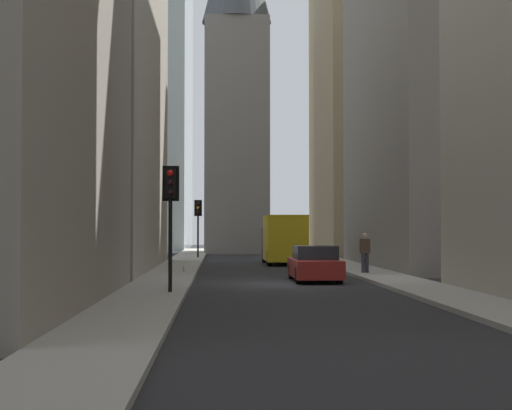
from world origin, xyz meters
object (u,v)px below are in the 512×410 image
delivery_truck (284,239)px  pedestrian (365,251)px  traffic_light_midblock (198,215)px  discarded_bottle (184,269)px  traffic_light_foreground (170,199)px  sedan_red (315,265)px

delivery_truck → pedestrian: bearing=-166.3°
traffic_light_midblock → discarded_bottle: (-17.19, 0.16, -2.75)m
delivery_truck → traffic_light_midblock: traffic_light_midblock is taller
traffic_light_midblock → delivery_truck: bearing=-144.1°
traffic_light_foreground → discarded_bottle: size_ratio=14.46×
discarded_bottle → sedan_red: bearing=-128.9°
traffic_light_foreground → pedestrian: 12.72m
delivery_truck → pedestrian: size_ratio=3.67×
delivery_truck → sedan_red: delivery_truck is taller
traffic_light_foreground → traffic_light_midblock: bearing=-0.1°
sedan_red → pedestrian: (3.33, -2.67, 0.44)m
pedestrian → traffic_light_foreground: bearing=140.7°
discarded_bottle → traffic_light_midblock: bearing=-0.5°
pedestrian → discarded_bottle: (1.01, 8.04, -0.85)m
sedan_red → pedestrian: size_ratio=2.45×
traffic_light_midblock → discarded_bottle: traffic_light_midblock is taller
sedan_red → traffic_light_foreground: bearing=140.5°
delivery_truck → pedestrian: delivery_truck is taller
sedan_red → traffic_light_foreground: traffic_light_foreground is taller
traffic_light_midblock → discarded_bottle: size_ratio=14.43×
traffic_light_foreground → sedan_red: bearing=-39.5°
delivery_truck → discarded_bottle: 11.40m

